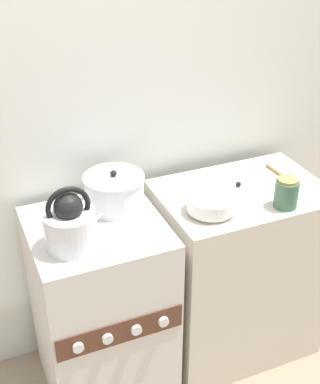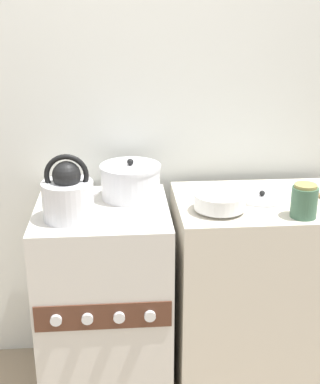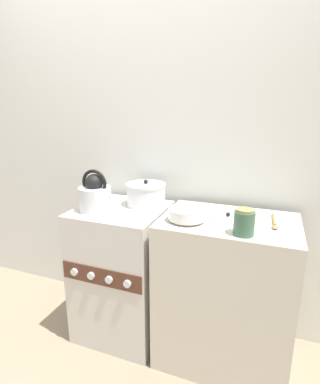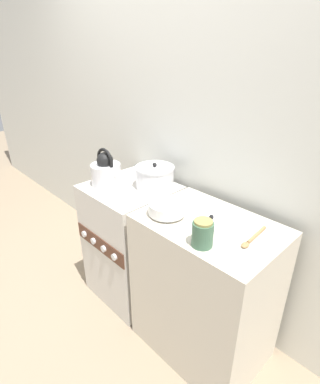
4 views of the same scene
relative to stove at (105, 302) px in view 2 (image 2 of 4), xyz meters
name	(u,v)px [view 2 (image 2 of 4)]	position (x,y,z in m)	size (l,w,h in m)	color
wall_back	(100,103)	(0.00, 0.34, 0.81)	(7.00, 0.06, 2.50)	silver
stove	(105,302)	(0.00, 0.00, 0.00)	(0.55, 0.56, 0.89)	beige
counter	(259,295)	(0.68, -0.01, 0.01)	(0.74, 0.52, 0.90)	beige
kettle	(68,194)	(-0.12, -0.10, 0.54)	(0.24, 0.20, 0.26)	silver
cooking_pot	(131,181)	(0.12, 0.12, 0.51)	(0.26, 0.26, 0.17)	silver
enamel_bowl	(220,201)	(0.46, -0.11, 0.50)	(0.20, 0.20, 0.07)	white
storage_jar	(304,201)	(0.77, -0.19, 0.52)	(0.10, 0.10, 0.13)	#3F664C
loose_pot_lid	(262,197)	(0.67, 0.02, 0.46)	(0.23, 0.23, 0.03)	silver
wooden_spoon	(319,195)	(0.91, 0.02, 0.47)	(0.04, 0.23, 0.02)	#A37A4C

